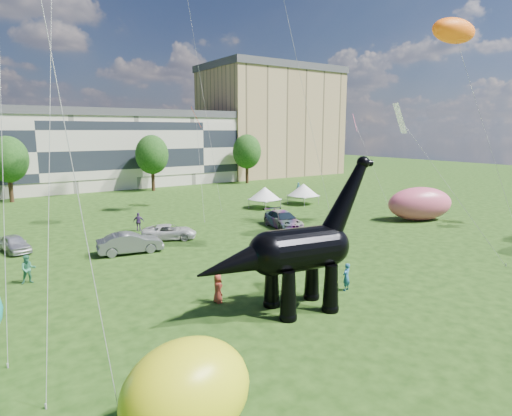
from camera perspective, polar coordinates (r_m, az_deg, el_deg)
ground at (r=23.12m, az=16.78°, el=-14.70°), size 220.00×220.00×0.00m
terrace_row at (r=75.54m, az=-27.67°, el=6.41°), size 78.00×11.00×12.00m
apartment_block at (r=96.33m, az=1.96°, el=11.14°), size 28.00×18.00×22.00m
tree_mid_left at (r=66.21m, az=-30.23°, el=6.05°), size 5.20×5.20×9.44m
tree_mid_right at (r=70.47m, az=-13.71°, el=7.33°), size 5.20×5.20×9.44m
tree_far_right at (r=78.57m, az=-1.22°, el=7.89°), size 5.20×5.20×9.44m
dinosaur_sculpture at (r=22.84m, az=5.09°, el=-5.96°), size 10.49×3.52×8.53m
car_silver at (r=39.41m, az=-29.53°, el=-4.15°), size 2.45×4.25×1.36m
car_grey at (r=35.36m, az=-16.44°, el=-4.49°), size 5.22×2.48×1.65m
car_white at (r=39.03m, az=-11.50°, el=-3.14°), size 5.27×4.10×1.33m
car_dark at (r=42.72m, az=3.63°, el=-1.56°), size 3.39×6.06×1.66m
gazebo_near at (r=53.32m, az=1.18°, el=1.98°), size 4.60×4.60×2.67m
gazebo_far at (r=56.57m, az=6.34°, el=2.43°), size 4.47×4.47×2.72m
inflatable_pink at (r=49.37m, az=21.00°, el=0.53°), size 8.07×6.16×3.62m
inflatable_yellow at (r=14.54m, az=-9.21°, el=-23.07°), size 4.59×3.73×3.27m
visitors at (r=33.79m, az=-5.85°, el=-4.74°), size 53.20×44.20×1.87m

